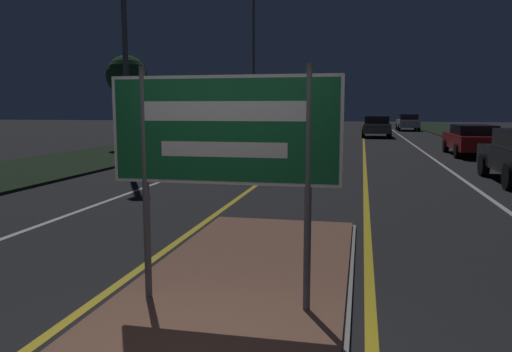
# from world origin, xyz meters

# --- Properties ---
(median_island) EXTENTS (2.49, 7.87, 0.10)m
(median_island) POSITION_xyz_m (0.00, 1.44, 0.04)
(median_island) COLOR #999993
(median_island) RESTS_ON ground_plane
(verge_left) EXTENTS (5.00, 100.00, 0.08)m
(verge_left) POSITION_xyz_m (-9.50, 20.00, 0.04)
(verge_left) COLOR black
(verge_left) RESTS_ON ground_plane
(centre_line_yellow_left) EXTENTS (0.12, 70.00, 0.01)m
(centre_line_yellow_left) POSITION_xyz_m (-1.43, 25.00, 0.00)
(centre_line_yellow_left) COLOR gold
(centre_line_yellow_left) RESTS_ON ground_plane
(centre_line_yellow_right) EXTENTS (0.12, 70.00, 0.01)m
(centre_line_yellow_right) POSITION_xyz_m (1.43, 25.00, 0.00)
(centre_line_yellow_right) COLOR gold
(centre_line_yellow_right) RESTS_ON ground_plane
(lane_line_white_left) EXTENTS (0.12, 70.00, 0.01)m
(lane_line_white_left) POSITION_xyz_m (-4.20, 25.00, 0.00)
(lane_line_white_left) COLOR silver
(lane_line_white_left) RESTS_ON ground_plane
(lane_line_white_right) EXTENTS (0.12, 70.00, 0.01)m
(lane_line_white_right) POSITION_xyz_m (4.20, 25.00, 0.00)
(lane_line_white_right) COLOR silver
(lane_line_white_right) RESTS_ON ground_plane
(edge_line_white_left) EXTENTS (0.10, 70.00, 0.01)m
(edge_line_white_left) POSITION_xyz_m (-7.20, 25.00, 0.00)
(edge_line_white_left) COLOR silver
(edge_line_white_left) RESTS_ON ground_plane
(edge_line_white_right) EXTENTS (0.10, 70.00, 0.01)m
(edge_line_white_right) POSITION_xyz_m (7.20, 25.00, 0.00)
(edge_line_white_right) COLOR silver
(edge_line_white_right) RESTS_ON ground_plane
(highway_sign) EXTENTS (2.27, 0.07, 2.35)m
(highway_sign) POSITION_xyz_m (0.00, 1.43, 1.74)
(highway_sign) COLOR #56565B
(highway_sign) RESTS_ON median_island
(streetlight_left_far) EXTENTS (0.55, 0.55, 10.10)m
(streetlight_left_far) POSITION_xyz_m (-6.32, 31.99, 6.58)
(streetlight_left_far) COLOR #56565B
(streetlight_left_far) RESTS_ON ground_plane
(car_receding_1) EXTENTS (1.87, 4.84, 1.34)m
(car_receding_1) POSITION_xyz_m (6.01, 20.07, 0.72)
(car_receding_1) COLOR maroon
(car_receding_1) RESTS_ON ground_plane
(car_receding_2) EXTENTS (2.03, 4.48, 1.52)m
(car_receding_2) POSITION_xyz_m (2.31, 33.92, 0.80)
(car_receding_2) COLOR #4C514C
(car_receding_2) RESTS_ON ground_plane
(car_receding_3) EXTENTS (1.95, 4.75, 1.54)m
(car_receding_3) POSITION_xyz_m (5.52, 45.94, 0.81)
(car_receding_3) COLOR #B7B7BC
(car_receding_3) RESTS_ON ground_plane
(car_approaching_0) EXTENTS (1.89, 4.36, 1.51)m
(car_approaching_0) POSITION_xyz_m (-2.82, 13.31, 0.78)
(car_approaching_0) COLOR black
(car_approaching_0) RESTS_ON ground_plane
(car_approaching_1) EXTENTS (1.85, 4.66, 1.43)m
(car_approaching_1) POSITION_xyz_m (-5.63, 26.54, 0.75)
(car_approaching_1) COLOR maroon
(car_approaching_1) RESTS_ON ground_plane
(car_approaching_2) EXTENTS (1.92, 4.67, 1.37)m
(car_approaching_2) POSITION_xyz_m (-5.87, 40.87, 0.73)
(car_approaching_2) COLOR maroon
(car_approaching_2) RESTS_ON ground_plane
(roadside_palm_left) EXTENTS (2.01, 2.01, 4.57)m
(roadside_palm_left) POSITION_xyz_m (-10.13, 19.96, 3.60)
(roadside_palm_left) COLOR #4C3823
(roadside_palm_left) RESTS_ON verge_left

